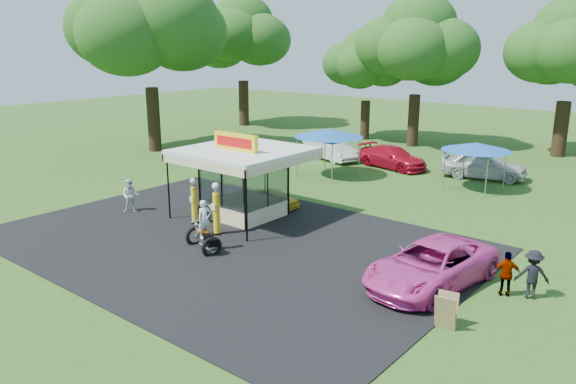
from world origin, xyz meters
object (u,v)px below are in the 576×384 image
(a_frame_sign, at_px, (446,311))
(pink_sedan, at_px, (431,265))
(spectator_east_a, at_px, (532,274))
(bg_car_c, at_px, (484,165))
(gas_pump_left, at_px, (194,202))
(motorcycle, at_px, (204,231))
(tent_east, at_px, (476,147))
(bg_car_b, at_px, (393,157))
(tent_west, at_px, (329,133))
(kiosk_car, at_px, (274,198))
(gas_pump_right, at_px, (216,210))
(spectator_west, at_px, (130,196))
(bg_car_a, at_px, (330,149))
(gas_station_kiosk, at_px, (244,181))
(spectator_east_b, at_px, (507,274))

(a_frame_sign, bearing_deg, pink_sedan, 113.36)
(spectator_east_a, distance_m, bg_car_c, 17.39)
(gas_pump_left, relative_size, motorcycle, 1.00)
(a_frame_sign, height_order, spectator_east_a, spectator_east_a)
(motorcycle, height_order, spectator_east_a, motorcycle)
(a_frame_sign, bearing_deg, motorcycle, 170.43)
(gas_pump_left, bearing_deg, spectator_east_a, 7.01)
(pink_sedan, distance_m, tent_east, 14.61)
(gas_pump_left, relative_size, pink_sedan, 0.40)
(tent_east, bearing_deg, a_frame_sign, -71.08)
(bg_car_b, bearing_deg, tent_east, -95.97)
(tent_west, bearing_deg, spectator_east_a, -33.23)
(tent_east, bearing_deg, motorcycle, -105.73)
(a_frame_sign, relative_size, kiosk_car, 0.39)
(bg_car_c, distance_m, tent_west, 9.84)
(gas_pump_left, bearing_deg, pink_sedan, 2.81)
(pink_sedan, distance_m, bg_car_c, 17.50)
(motorcycle, height_order, tent_west, tent_west)
(gas_pump_left, bearing_deg, tent_west, 93.72)
(gas_pump_left, height_order, tent_west, tent_west)
(a_frame_sign, distance_m, kiosk_car, 13.86)
(motorcycle, relative_size, bg_car_b, 0.45)
(gas_pump_right, relative_size, bg_car_c, 0.47)
(spectator_west, bearing_deg, bg_car_a, 47.63)
(kiosk_car, height_order, spectator_east_a, spectator_east_a)
(gas_pump_left, bearing_deg, bg_car_c, 67.84)
(motorcycle, bearing_deg, bg_car_b, 112.71)
(a_frame_sign, bearing_deg, gas_station_kiosk, 150.53)
(pink_sedan, height_order, bg_car_c, bg_car_c)
(bg_car_c, bearing_deg, kiosk_car, 141.29)
(spectator_east_a, xyz_separation_m, tent_west, (-15.42, 10.10, 1.88))
(gas_pump_right, xyz_separation_m, bg_car_c, (5.20, 17.89, -0.28))
(motorcycle, height_order, bg_car_c, motorcycle)
(tent_east, bearing_deg, gas_pump_left, -117.78)
(bg_car_a, distance_m, tent_east, 11.47)
(gas_pump_right, height_order, bg_car_b, gas_pump_right)
(spectator_west, bearing_deg, bg_car_c, 17.63)
(bg_car_c, bearing_deg, bg_car_a, 83.46)
(motorcycle, distance_m, a_frame_sign, 10.35)
(bg_car_c, height_order, tent_east, tent_east)
(gas_pump_left, bearing_deg, gas_pump_right, -12.07)
(pink_sedan, distance_m, spectator_west, 15.61)
(gas_station_kiosk, xyz_separation_m, spectator_west, (-4.99, -3.02, -0.94))
(motorcycle, xyz_separation_m, bg_car_a, (-6.54, 18.25, -0.09))
(spectator_east_b, height_order, tent_west, tent_west)
(a_frame_sign, xyz_separation_m, spectator_west, (-17.25, 1.23, 0.28))
(gas_pump_right, relative_size, spectator_west, 1.42)
(a_frame_sign, height_order, spectator_east_b, spectator_east_b)
(spectator_east_a, bearing_deg, bg_car_a, -63.38)
(spectator_east_b, bearing_deg, bg_car_c, -92.88)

